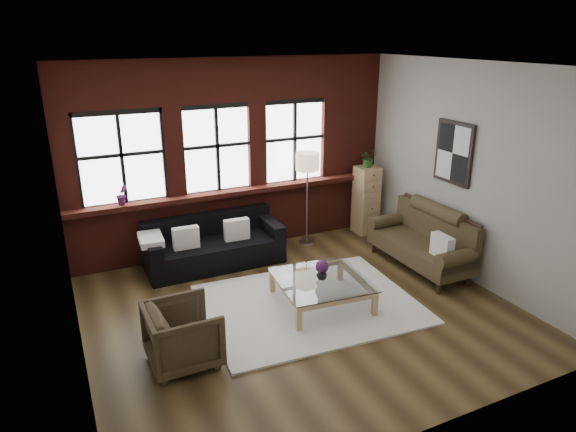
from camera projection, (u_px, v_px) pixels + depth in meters
name	position (u px, v px, depth m)	size (l,w,h in m)	color
floor	(300.00, 310.00, 6.97)	(5.50, 5.50, 0.00)	#402F17
ceiling	(303.00, 65.00, 5.88)	(5.50, 5.50, 0.00)	white
wall_back	(234.00, 157.00, 8.55)	(5.50, 5.50, 0.00)	#A8A59C
wall_front	(436.00, 280.00, 4.30)	(5.50, 5.50, 0.00)	#A8A59C
wall_left	(65.00, 233.00, 5.31)	(5.00, 5.00, 0.00)	#A8A59C
wall_right	(468.00, 173.00, 7.54)	(5.00, 5.00, 0.00)	#A8A59C
brick_backwall	(235.00, 157.00, 8.50)	(5.50, 0.12, 3.20)	maroon
sill_ledge	(238.00, 191.00, 8.61)	(5.50, 0.30, 0.08)	maroon
window_left	(122.00, 159.00, 7.73)	(1.38, 0.10, 1.50)	black
window_mid	(217.00, 150.00, 8.33)	(1.38, 0.10, 1.50)	black
window_right	(294.00, 142.00, 8.90)	(1.38, 0.10, 1.50)	black
wall_poster	(454.00, 153.00, 7.70)	(0.05, 0.74, 0.94)	black
shag_rug	(309.00, 304.00, 7.10)	(2.85, 2.24, 0.03)	white
dark_sofa	(214.00, 242.00, 8.21)	(2.17, 0.88, 0.79)	black
pillow_a	(186.00, 238.00, 7.87)	(0.40, 0.14, 0.34)	white
pillow_b	(237.00, 229.00, 8.20)	(0.40, 0.14, 0.34)	white
vintage_settee	(420.00, 239.00, 8.05)	(0.84, 1.88, 1.01)	#3C311C
pillow_settee	(442.00, 246.00, 7.49)	(0.14, 0.38, 0.34)	white
armchair	(183.00, 335.00, 5.76)	(0.77, 0.79, 0.72)	#3D301E
coffee_table	(321.00, 292.00, 7.05)	(1.19, 1.19, 0.40)	tan
vase	(322.00, 274.00, 6.96)	(0.15, 0.15, 0.15)	#B2B2B2
flowers	(322.00, 267.00, 6.92)	(0.18, 0.18, 0.18)	#521C52
drawer_chest	(366.00, 200.00, 9.47)	(0.39, 0.39, 1.26)	tan
potted_plant_top	(368.00, 158.00, 9.20)	(0.30, 0.26, 0.34)	#2D5923
floor_lamp	(307.00, 195.00, 8.89)	(0.40, 0.40, 1.79)	#A5A5A8
sill_plant	(122.00, 194.00, 7.76)	(0.18, 0.14, 0.32)	#521C52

